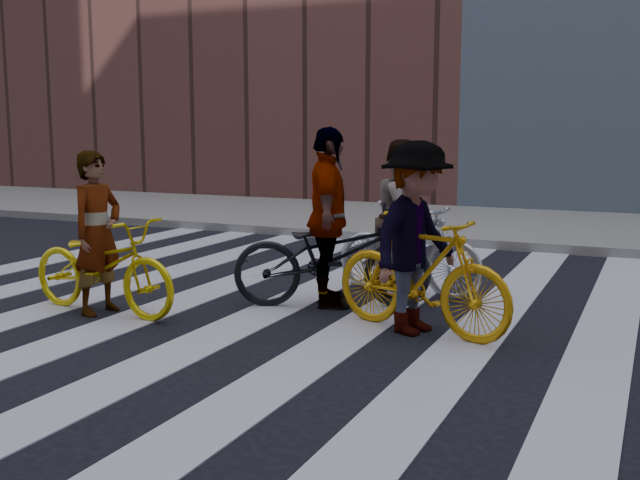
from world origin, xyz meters
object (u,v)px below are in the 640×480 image
Objects in this scene: bike_yellow_left at (103,266)px; bike_dark_rear at (332,256)px; rider_mid at (405,218)px; bike_silver_mid at (408,249)px; rider_rear at (328,218)px; bike_yellow_right at (421,274)px; rider_left at (97,233)px; rider_right at (416,238)px.

bike_yellow_left is 0.91× the size of bike_dark_rear.
rider_mid is at bearing -45.06° from bike_yellow_left.
bike_yellow_left is 3.39m from bike_silver_mid.
bike_silver_mid reaches higher than bike_yellow_left.
rider_rear reaches higher than bike_dark_rear.
bike_dark_rear is at bearing -53.02° from bike_yellow_left.
bike_yellow_right is (3.23, 0.64, 0.06)m from bike_yellow_left.
rider_left is 0.87× the size of rider_rear.
bike_yellow_right is at bearing -148.61° from rider_mid.
bike_silver_mid is 1.07× the size of rider_left.
bike_yellow_right is at bearing -73.97° from rider_right.
rider_left is at bearing 117.29° from rider_right.
bike_yellow_right is 1.06× the size of rider_mid.
rider_mid is at bearing -45.60° from rider_left.
rider_right reaches higher than rider_left.
bike_yellow_right is 0.34m from rider_right.
bike_silver_mid is at bearing -59.82° from rider_rear.
bike_silver_mid is at bearing 36.36° from rider_right.
bike_yellow_left is 3.30m from bike_yellow_right.
rider_right is 0.93× the size of rider_rear.
bike_yellow_right is at bearing -73.36° from bike_yellow_left.
rider_mid is at bearing -55.24° from bike_dark_rear.
rider_mid is (2.63, 2.13, 0.05)m from rider_left.
rider_rear is at bearing 78.24° from rider_right.
bike_yellow_right is at bearing -140.84° from rider_rear.
bike_yellow_left is 2.41m from rider_rear.
bike_silver_mid is 3.44m from rider_left.
rider_mid reaches higher than rider_left.
bike_silver_mid is at bearing 38.03° from bike_yellow_right.
rider_right is (0.60, -1.49, 0.01)m from rider_mid.
bike_yellow_left is at bearing 136.78° from bike_silver_mid.
rider_mid is (-0.65, 1.49, 0.33)m from bike_yellow_right.
bike_silver_mid is 1.04m from bike_dark_rear.
bike_dark_rear is at bearing 154.18° from bike_silver_mid.
bike_silver_mid is 1.01× the size of rider_mid.
rider_right is (0.55, -1.49, 0.36)m from bike_silver_mid.
rider_mid is 0.99× the size of rider_right.
rider_left is (-3.28, -0.64, 0.28)m from bike_yellow_right.
bike_dark_rear is 1.10× the size of rider_rear.
bike_yellow_right is 1.43m from rider_rear.
bike_silver_mid is 0.94× the size of rider_rear.
bike_silver_mid is 1.61m from bike_yellow_right.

